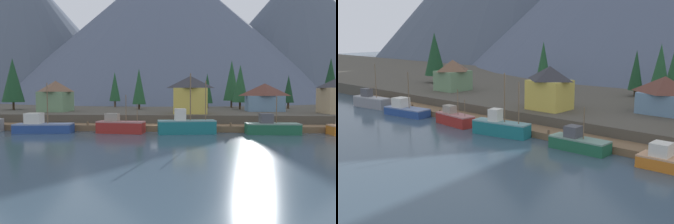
{
  "view_description": "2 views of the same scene",
  "coord_description": "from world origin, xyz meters",
  "views": [
    {
      "loc": [
        5.37,
        -50.67,
        6.39
      ],
      "look_at": [
        1.59,
        1.68,
        3.22
      ],
      "focal_mm": 32.9,
      "sensor_mm": 36.0,
      "label": 1
    },
    {
      "loc": [
        49.02,
        -51.27,
        16.47
      ],
      "look_at": [
        0.93,
        3.43,
        2.32
      ],
      "focal_mm": 47.95,
      "sensor_mm": 36.0,
      "label": 2
    }
  ],
  "objects": [
    {
      "name": "fishing_boat_orange",
      "position": [
        30.65,
        -1.67,
        1.06
      ],
      "size": [
        7.94,
        3.05,
        7.71
      ],
      "rotation": [
        0.0,
        0.0,
        0.01
      ],
      "color": "#CC6B1E",
      "rests_on": "ground_plane"
    },
    {
      "name": "house_blue",
      "position": [
        21.58,
        17.93,
        5.61
      ],
      "size": [
        8.1,
        4.96,
        6.08
      ],
      "color": "#6689A8",
      "rests_on": "shoreline_bank"
    },
    {
      "name": "fishing_boat_green",
      "position": [
        18.17,
        -1.52,
        1.08
      ],
      "size": [
        8.24,
        2.76,
        5.97
      ],
      "rotation": [
        0.0,
        0.0,
        0.01
      ],
      "color": "#1E5B3D",
      "rests_on": "ground_plane"
    },
    {
      "name": "conifer_back_left",
      "position": [
        -36.82,
        19.96,
        9.54
      ],
      "size": [
        5.12,
        5.12,
        12.25
      ],
      "color": "#4C3823",
      "rests_on": "shoreline_bank"
    },
    {
      "name": "conifer_back_right",
      "position": [
        9.92,
        32.21,
        7.73
      ],
      "size": [
        2.96,
        2.96,
        9.22
      ],
      "color": "#4C3823",
      "rests_on": "shoreline_bank"
    },
    {
      "name": "conifer_mid_right",
      "position": [
        17.52,
        25.59,
        8.79
      ],
      "size": [
        3.91,
        3.91,
        10.86
      ],
      "color": "#4C3823",
      "rests_on": "shoreline_bank"
    },
    {
      "name": "fishing_boat_teal",
      "position": [
        4.73,
        -2.1,
        1.32
      ],
      "size": [
        9.37,
        3.89,
        9.54
      ],
      "rotation": [
        0.0,
        0.0,
        0.17
      ],
      "color": "#196B70",
      "rests_on": "ground_plane"
    },
    {
      "name": "conifer_far_left",
      "position": [
        -16.34,
        36.89,
        8.38
      ],
      "size": [
        3.2,
        3.2,
        10.11
      ],
      "color": "#4C3823",
      "rests_on": "shoreline_bank"
    },
    {
      "name": "house_green",
      "position": [
        -23.65,
        13.91,
        5.89
      ],
      "size": [
        5.98,
        6.71,
        6.63
      ],
      "color": "#6B8E66",
      "rests_on": "shoreline_bank"
    },
    {
      "name": "ground_plane",
      "position": [
        0.0,
        20.0,
        -0.5
      ],
      "size": [
        400.0,
        400.0,
        1.0
      ],
      "primitive_type": "cube",
      "color": "#384C5B"
    },
    {
      "name": "dock",
      "position": [
        0.0,
        1.99,
        0.5
      ],
      "size": [
        80.0,
        4.0,
        1.6
      ],
      "color": "brown",
      "rests_on": "ground_plane"
    },
    {
      "name": "shoreline_bank",
      "position": [
        0.0,
        32.0,
        1.25
      ],
      "size": [
        400.0,
        56.0,
        2.5
      ],
      "primitive_type": "cube",
      "color": "#4C473D",
      "rests_on": "ground_plane"
    },
    {
      "name": "fishing_boat_red",
      "position": [
        -5.96,
        -1.8,
        1.11
      ],
      "size": [
        7.85,
        3.36,
        6.17
      ],
      "rotation": [
        0.0,
        0.0,
        -0.11
      ],
      "color": "maroon",
      "rests_on": "ground_plane"
    },
    {
      "name": "fishing_boat_grey",
      "position": [
        -30.88,
        -1.89,
        1.27
      ],
      "size": [
        8.89,
        3.48,
        8.93
      ],
      "rotation": [
        0.0,
        0.0,
        0.12
      ],
      "color": "gray",
      "rests_on": "ground_plane"
    },
    {
      "name": "house_yellow",
      "position": [
        5.4,
        9.44,
        6.23
      ],
      "size": [
        6.68,
        5.74,
        7.3
      ],
      "color": "gold",
      "rests_on": "shoreline_bank"
    },
    {
      "name": "conifer_mid_left",
      "position": [
        -7.22,
        24.51,
        8.13
      ],
      "size": [
        3.35,
        3.35,
        10.04
      ],
      "color": "#4C3823",
      "rests_on": "shoreline_bank"
    },
    {
      "name": "fishing_boat_blue",
      "position": [
        -18.77,
        -2.29,
        1.07
      ],
      "size": [
        9.4,
        4.18,
        8.11
      ],
      "rotation": [
        0.0,
        0.0,
        0.12
      ],
      "color": "navy",
      "rests_on": "ground_plane"
    }
  ]
}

